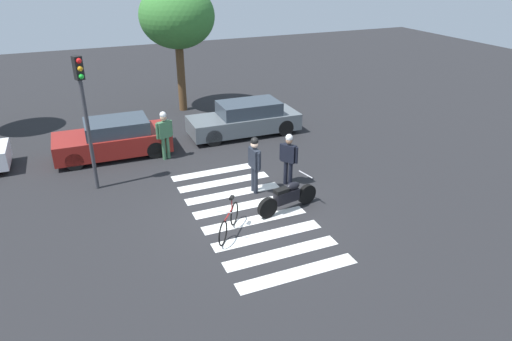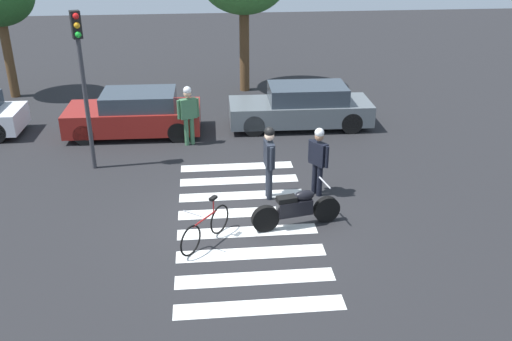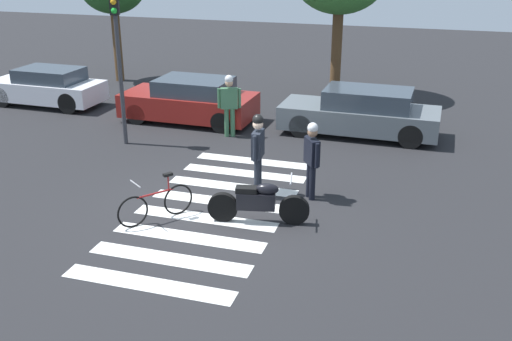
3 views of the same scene
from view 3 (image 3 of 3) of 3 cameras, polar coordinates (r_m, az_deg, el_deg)
name	(u,v)px [view 3 (image 3 of 3)]	position (r m, az deg, el deg)	size (l,w,h in m)	color
ground_plane	(213,209)	(13.09, -4.18, -3.77)	(60.00, 60.00, 0.00)	#232326
police_motorcycle	(258,202)	(12.30, 0.20, -3.10)	(2.12, 0.72, 1.04)	black
leaning_bicycle	(156,204)	(12.59, -9.59, -3.20)	(1.09, 1.42, 1.00)	black
officer_on_foot	(312,155)	(13.29, 5.40, 1.49)	(0.44, 0.58, 1.81)	black
officer_by_motorcycle	(258,147)	(13.49, 0.18, 2.25)	(0.25, 0.71, 1.91)	#1E232D
pedestrian_bystander	(229,101)	(17.56, -2.59, 6.72)	(0.67, 0.35, 1.87)	#3F724C
crosswalk_stripes	(213,209)	(13.09, -4.18, -3.76)	(3.17, 6.75, 0.01)	silver
car_white_van	(47,87)	(22.35, -19.47, 7.59)	(4.05, 1.73, 1.34)	black
car_maroon_wagon	(190,101)	(19.29, -6.38, 6.70)	(4.30, 1.97, 1.41)	black
car_grey_coupe	(361,113)	(18.06, 10.11, 5.48)	(4.72, 1.84, 1.43)	black
traffic_light_pole	(117,43)	(16.92, -13.22, 11.92)	(0.31, 0.36, 4.35)	#38383D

